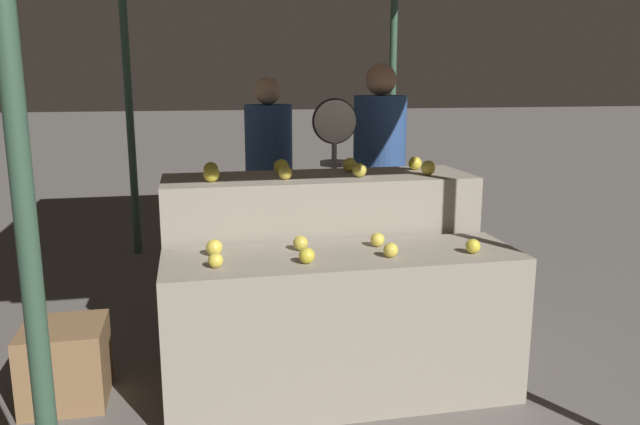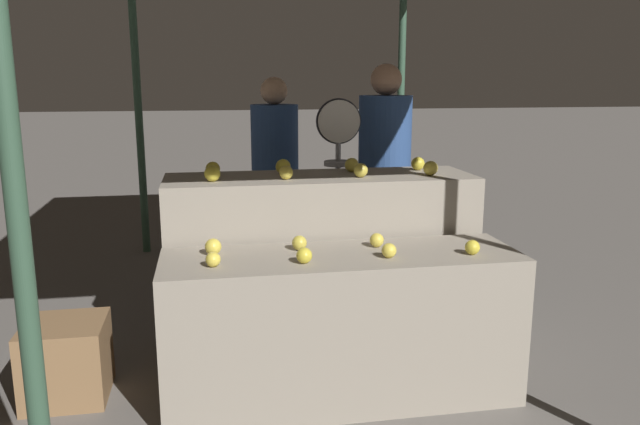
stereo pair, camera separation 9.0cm
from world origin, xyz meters
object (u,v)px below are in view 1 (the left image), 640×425
(person_vendor_at_scale, at_px, (379,165))
(wooden_crate_side, at_px, (65,363))
(produce_scale, at_px, (335,158))
(person_customer_left, at_px, (269,166))

(person_vendor_at_scale, relative_size, wooden_crate_side, 4.27)
(produce_scale, relative_size, person_customer_left, 0.91)
(produce_scale, bearing_deg, person_vendor_at_scale, 36.08)
(person_vendor_at_scale, xyz_separation_m, wooden_crate_side, (-2.03, -1.26, -0.78))
(person_customer_left, bearing_deg, wooden_crate_side, 82.35)
(person_customer_left, bearing_deg, person_vendor_at_scale, 172.26)
(person_vendor_at_scale, relative_size, person_customer_left, 1.06)
(person_customer_left, relative_size, wooden_crate_side, 4.04)
(produce_scale, distance_m, person_customer_left, 0.91)
(person_vendor_at_scale, bearing_deg, produce_scale, 29.14)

